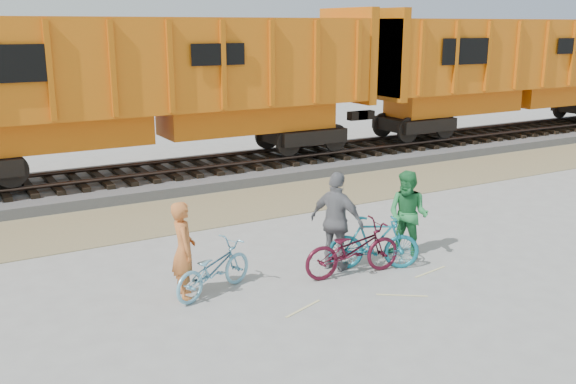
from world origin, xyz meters
The scene contains 12 objects.
ground centered at (0.00, 0.00, 0.00)m, with size 120.00×120.00×0.00m, color #9E9E99.
gravel_strip centered at (0.00, 5.50, 0.01)m, with size 120.00×3.00×0.02m, color #9A8860.
ballast_bed centered at (0.00, 9.00, 0.15)m, with size 120.00×4.00×0.30m, color slate.
track centered at (0.00, 9.00, 0.47)m, with size 120.00×2.60×0.24m.
hopper_car_center centered at (-0.22, 9.00, 3.01)m, with size 14.00×3.13×4.65m.
hopper_car_right centered at (14.78, 9.00, 3.01)m, with size 14.00×3.13×4.65m.
bicycle_blue centered at (-2.04, 0.56, 0.46)m, with size 0.61×1.76×0.92m, color #71B6D3.
bicycle_teal centered at (1.14, 0.10, 0.54)m, with size 0.50×1.78×1.07m, color #156D82.
bicycle_maroon centered at (0.60, 0.04, 0.52)m, with size 0.69×1.98×1.04m, color #490F1F.
person_solo centered at (-2.54, 0.66, 0.87)m, with size 0.63×0.42×1.74m, color #BF662E.
person_man centered at (2.14, 0.30, 0.90)m, with size 0.88×0.68×1.80m, color #277E40.
person_woman centered at (0.50, 0.44, 0.97)m, with size 1.14×0.47×1.94m, color slate.
Camera 1 is at (-6.16, -9.31, 4.64)m, focal length 40.00 mm.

